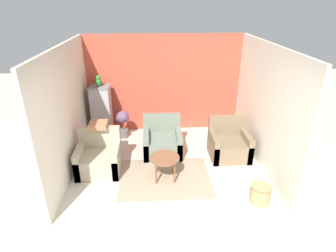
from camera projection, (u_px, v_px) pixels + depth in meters
ground_plane at (174, 221)px, 4.50m from camera, size 20.00×20.00×0.00m
wall_back_accent at (164, 84)px, 7.18m from camera, size 4.00×0.06×2.48m
wall_left at (67, 111)px, 5.46m from camera, size 0.06×3.50×2.48m
wall_right at (265, 107)px, 5.67m from camera, size 0.06×3.50×2.48m
area_rug at (165, 178)px, 5.56m from camera, size 1.77×1.39×0.01m
coffee_table at (165, 160)px, 5.38m from camera, size 0.57×0.57×0.48m
armchair_left at (99, 158)px, 5.70m from camera, size 0.84×0.78×0.85m
armchair_right at (229, 145)px, 6.23m from camera, size 0.84×0.78×0.85m
armchair_middle at (162, 142)px, 6.34m from camera, size 0.84×0.78×0.85m
birdcage at (102, 112)px, 6.98m from camera, size 0.51×0.51×1.33m
parrot at (99, 81)px, 6.65m from camera, size 0.13×0.23×0.28m
potted_plant at (123, 121)px, 7.00m from camera, size 0.34×0.30×0.71m
wicker_basket at (260, 193)px, 4.84m from camera, size 0.36×0.36×0.33m
throw_pillow at (98, 125)px, 5.69m from camera, size 0.36×0.36×0.10m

